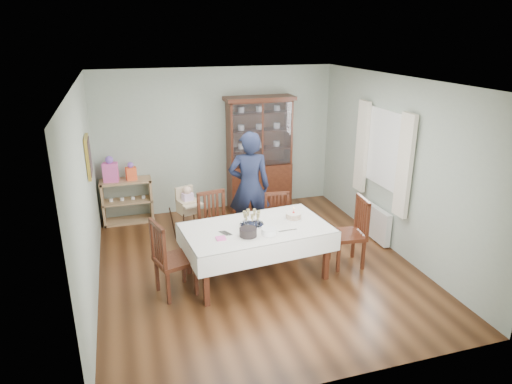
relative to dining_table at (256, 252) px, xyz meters
name	(u,v)px	position (x,y,z in m)	size (l,w,h in m)	color
floor	(256,265)	(0.09, 0.29, -0.38)	(5.00, 5.00, 0.00)	#593319
room_shell	(246,146)	(0.09, 0.82, 1.32)	(5.00, 5.00, 5.00)	#9EAA99
dining_table	(256,252)	(0.00, 0.00, 0.00)	(2.10, 1.34, 0.76)	#4B2312
china_cabinet	(259,152)	(0.84, 2.55, 0.74)	(1.30, 0.48, 2.18)	#4B2312
sideboard	(127,201)	(-1.66, 2.57, 0.02)	(0.90, 0.38, 0.80)	tan
picture_frame	(88,157)	(-2.13, 1.09, 1.27)	(0.04, 0.48, 0.58)	gold
window	(385,149)	(2.31, 0.59, 1.17)	(0.04, 1.02, 1.22)	white
curtain_left	(405,166)	(2.25, -0.03, 1.07)	(0.07, 0.30, 1.55)	silver
curtain_right	(362,147)	(2.25, 1.21, 1.07)	(0.07, 0.30, 1.55)	silver
radiator	(375,223)	(2.25, 0.59, -0.08)	(0.10, 0.80, 0.55)	white
chair_far_left	(217,240)	(-0.42, 0.70, -0.08)	(0.54, 0.54, 1.03)	#4B2312
chair_far_right	(278,234)	(0.58, 0.69, -0.11)	(0.46, 0.46, 0.91)	#4B2312
chair_end_left	(174,272)	(-1.17, -0.12, -0.07)	(0.59, 0.59, 1.05)	#4B2312
chair_end_right	(348,245)	(1.40, -0.06, -0.08)	(0.51, 0.51, 1.04)	#4B2312
woman	(249,187)	(0.25, 1.20, 0.54)	(0.67, 0.44, 1.84)	black
high_chair	(189,219)	(-0.72, 1.47, -0.02)	(0.53, 0.53, 0.94)	black
champagne_tray	(252,221)	(-0.04, 0.08, 0.44)	(0.34, 0.34, 0.20)	silver
birthday_cake	(293,216)	(0.59, 0.12, 0.42)	(0.26, 0.26, 0.18)	white
plate_stack_dark	(248,232)	(-0.19, -0.24, 0.43)	(0.23, 0.23, 0.11)	black
plate_stack_white	(269,231)	(0.09, -0.28, 0.42)	(0.20, 0.20, 0.09)	white
napkin_stack	(221,238)	(-0.55, -0.22, 0.38)	(0.12, 0.12, 0.02)	#ED57AB
cutlery	(223,233)	(-0.50, -0.08, 0.38)	(0.12, 0.17, 0.01)	silver
cake_knife	(288,230)	(0.37, -0.24, 0.38)	(0.26, 0.02, 0.01)	silver
gift_bag_pink	(110,170)	(-1.89, 2.55, 0.62)	(0.27, 0.19, 0.46)	#ED57AB
gift_bag_orange	(131,172)	(-1.55, 2.55, 0.56)	(0.19, 0.15, 0.33)	#FF5928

